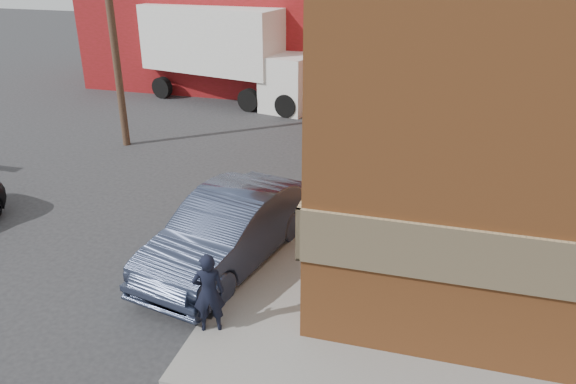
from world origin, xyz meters
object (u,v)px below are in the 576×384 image
Objects in this scene: man at (209,293)px; sedan at (229,230)px; box_truck at (230,48)px; warehouse at (259,27)px; utility_pole at (110,11)px.

sedan is (-0.60, 2.53, -0.08)m from man.
box_truck is at bearing -92.87° from man.
warehouse is 9.96× the size of man.
man is 0.18× the size of box_truck.
utility_pole reaches higher than man.
box_truck reaches higher than man.
man is 17.14m from box_truck.
man is at bearing -74.02° from warehouse.
utility_pole is (-1.50, -11.00, 1.93)m from warehouse.
utility_pole is at bearing 146.64° from sedan.
box_truck is at bearing -89.30° from warehouse.
warehouse reaches higher than man.
sedan is 0.59× the size of box_truck.
utility_pole reaches higher than sedan.
sedan is (6.70, -6.72, -3.89)m from utility_pole.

